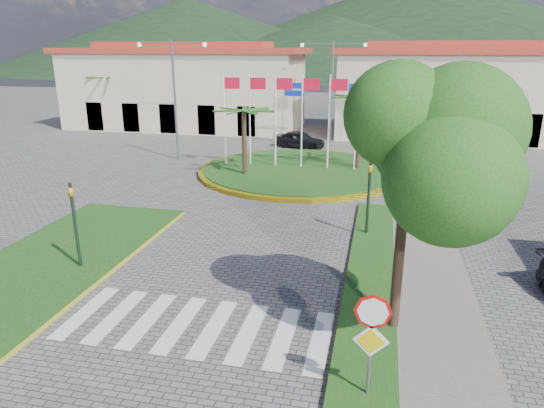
% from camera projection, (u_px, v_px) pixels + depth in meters
% --- Properties ---
extents(sidewalk_right, '(4.00, 28.00, 0.15)m').
position_uv_depth(sidewalk_right, '(418.00, 404.00, 10.57)').
color(sidewalk_right, gray).
rests_on(sidewalk_right, ground).
extents(verge_right, '(1.60, 28.00, 0.18)m').
position_uv_depth(verge_right, '(362.00, 395.00, 10.82)').
color(verge_right, '#184313').
rests_on(verge_right, ground).
extents(median_left, '(5.00, 14.00, 0.18)m').
position_uv_depth(median_left, '(39.00, 270.00, 16.89)').
color(median_left, '#184313').
rests_on(median_left, ground).
extents(crosswalk, '(8.00, 3.00, 0.01)m').
position_uv_depth(crosswalk, '(194.00, 325.00, 13.70)').
color(crosswalk, silver).
rests_on(crosswalk, ground).
extents(roundabout_island, '(12.70, 12.70, 6.00)m').
position_uv_depth(roundabout_island, '(300.00, 170.00, 30.36)').
color(roundabout_island, yellow).
rests_on(roundabout_island, ground).
extents(stop_sign, '(0.80, 0.11, 2.65)m').
position_uv_depth(stop_sign, '(372.00, 331.00, 10.24)').
color(stop_sign, slate).
rests_on(stop_sign, ground).
extents(deciduous_tree, '(3.60, 3.60, 6.80)m').
position_uv_depth(deciduous_tree, '(409.00, 147.00, 11.89)').
color(deciduous_tree, black).
rests_on(deciduous_tree, ground).
extents(traffic_light_left, '(0.15, 0.18, 3.20)m').
position_uv_depth(traffic_light_left, '(74.00, 219.00, 16.52)').
color(traffic_light_left, black).
rests_on(traffic_light_left, ground).
extents(traffic_light_right, '(0.15, 0.18, 3.20)m').
position_uv_depth(traffic_light_right, '(369.00, 192.00, 19.59)').
color(traffic_light_right, black).
rests_on(traffic_light_right, ground).
extents(traffic_light_far, '(0.18, 0.15, 3.20)m').
position_uv_depth(traffic_light_far, '(430.00, 136.00, 31.86)').
color(traffic_light_far, black).
rests_on(traffic_light_far, ground).
extents(direction_sign_west, '(1.60, 0.14, 5.20)m').
position_uv_depth(direction_sign_west, '(294.00, 101.00, 38.08)').
color(direction_sign_west, slate).
rests_on(direction_sign_west, ground).
extents(direction_sign_east, '(1.60, 0.14, 5.20)m').
position_uv_depth(direction_sign_east, '(359.00, 102.00, 37.03)').
color(direction_sign_east, slate).
rests_on(direction_sign_east, ground).
extents(street_lamp_centre, '(4.80, 0.16, 8.00)m').
position_uv_depth(street_lamp_centre, '(332.00, 90.00, 36.25)').
color(street_lamp_centre, slate).
rests_on(street_lamp_centre, ground).
extents(street_lamp_west, '(4.80, 0.16, 8.00)m').
position_uv_depth(street_lamp_west, '(175.00, 94.00, 32.78)').
color(street_lamp_west, slate).
rests_on(street_lamp_west, ground).
extents(building_left, '(23.32, 9.54, 8.05)m').
position_uv_depth(building_left, '(186.00, 87.00, 47.00)').
color(building_left, beige).
rests_on(building_left, ground).
extents(building_right, '(19.08, 9.54, 8.05)m').
position_uv_depth(building_right, '(445.00, 91.00, 41.98)').
color(building_right, beige).
rests_on(building_right, ground).
extents(hill_far_west, '(140.00, 140.00, 22.00)m').
position_uv_depth(hill_far_west, '(187.00, 36.00, 148.10)').
color(hill_far_west, black).
rests_on(hill_far_west, ground).
extents(hill_far_mid, '(180.00, 180.00, 30.00)m').
position_uv_depth(hill_far_mid, '(422.00, 23.00, 150.79)').
color(hill_far_mid, black).
rests_on(hill_far_mid, ground).
extents(hill_near_back, '(110.00, 110.00, 16.00)m').
position_uv_depth(hill_near_back, '(330.00, 46.00, 130.32)').
color(hill_near_back, black).
rests_on(hill_near_back, ground).
extents(white_van, '(4.25, 2.31, 1.13)m').
position_uv_depth(white_van, '(232.00, 127.00, 44.42)').
color(white_van, silver).
rests_on(white_van, ground).
extents(car_dark_a, '(4.17, 2.48, 1.33)m').
position_uv_depth(car_dark_a, '(300.00, 139.00, 37.92)').
color(car_dark_a, black).
rests_on(car_dark_a, ground).
extents(car_dark_b, '(4.14, 2.41, 1.29)m').
position_uv_depth(car_dark_b, '(444.00, 138.00, 38.64)').
color(car_dark_b, black).
rests_on(car_dark_b, ground).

